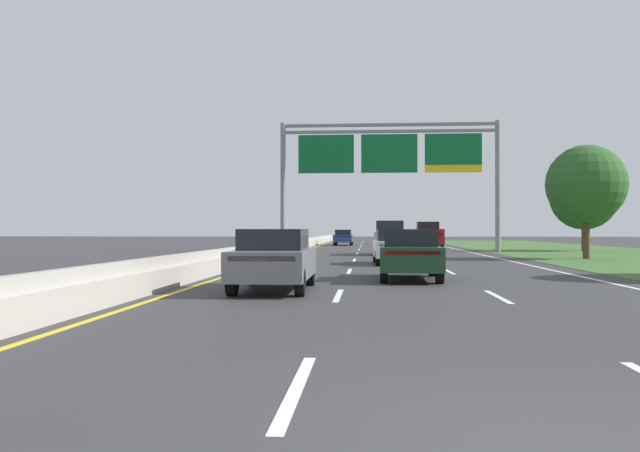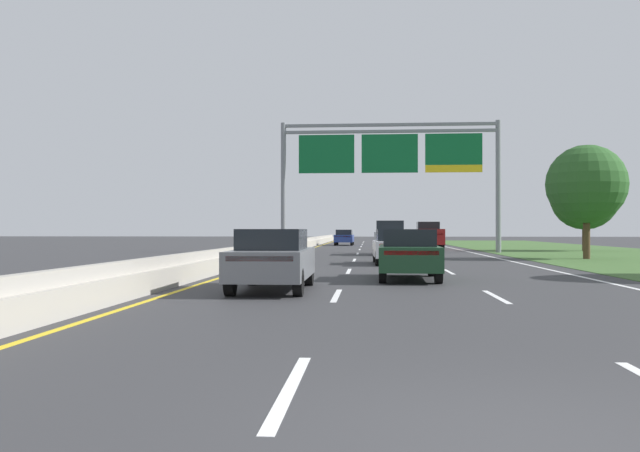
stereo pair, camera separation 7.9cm
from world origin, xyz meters
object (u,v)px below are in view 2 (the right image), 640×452
(overhead_sign_gantry, at_px, (390,159))
(car_grey_left_lane_sedan, at_px, (273,258))
(roadside_tree_far, at_px, (585,196))
(roadside_tree_mid, at_px, (586,184))
(pickup_truck_red, at_px, (429,236))
(car_darkgreen_centre_lane_sedan, at_px, (409,253))
(car_white_centre_lane_sedan, at_px, (394,246))
(car_silver_centre_lane_suv, at_px, (390,237))
(car_blue_left_lane_sedan, at_px, (344,237))

(overhead_sign_gantry, relative_size, car_grey_left_lane_sedan, 3.41)
(roadside_tree_far, bearing_deg, roadside_tree_mid, -107.47)
(overhead_sign_gantry, distance_m, roadside_tree_far, 15.03)
(car_grey_left_lane_sedan, height_order, roadside_tree_far, roadside_tree_far)
(pickup_truck_red, height_order, car_darkgreen_centre_lane_sedan, pickup_truck_red)
(pickup_truck_red, xyz_separation_m, roadside_tree_far, (10.96, -3.48, 2.91))
(car_grey_left_lane_sedan, xyz_separation_m, roadside_tree_far, (18.14, 32.22, 3.17))
(roadside_tree_mid, bearing_deg, car_grey_left_lane_sedan, -126.56)
(roadside_tree_mid, relative_size, roadside_tree_far, 0.94)
(pickup_truck_red, bearing_deg, roadside_tree_far, -107.28)
(car_grey_left_lane_sedan, bearing_deg, car_white_centre_lane_sedan, -15.77)
(car_grey_left_lane_sedan, xyz_separation_m, car_darkgreen_centre_lane_sedan, (3.69, 3.93, 0.00))
(car_grey_left_lane_sedan, relative_size, car_silver_centre_lane_suv, 0.93)
(car_grey_left_lane_sedan, relative_size, roadside_tree_mid, 0.73)
(pickup_truck_red, height_order, car_blue_left_lane_sedan, pickup_truck_red)
(roadside_tree_mid, xyz_separation_m, roadside_tree_far, (4.25, 13.49, 0.03))
(car_silver_centre_lane_suv, bearing_deg, roadside_tree_mid, -117.41)
(pickup_truck_red, xyz_separation_m, car_blue_left_lane_sedan, (-7.25, 13.18, -0.26))
(pickup_truck_red, height_order, roadside_tree_mid, roadside_tree_mid)
(car_blue_left_lane_sedan, bearing_deg, car_darkgreen_centre_lane_sedan, -174.36)
(pickup_truck_red, relative_size, car_silver_centre_lane_suv, 1.14)
(pickup_truck_red, distance_m, car_grey_left_lane_sedan, 36.42)
(pickup_truck_red, relative_size, car_blue_left_lane_sedan, 1.22)
(car_white_centre_lane_sedan, distance_m, car_darkgreen_centre_lane_sedan, 9.21)
(car_darkgreen_centre_lane_sedan, bearing_deg, car_blue_left_lane_sedan, 6.32)
(overhead_sign_gantry, bearing_deg, car_blue_left_lane_sedan, 100.77)
(car_darkgreen_centre_lane_sedan, bearing_deg, car_silver_centre_lane_suv, 1.43)
(roadside_tree_far, bearing_deg, car_silver_centre_lane_suv, -150.93)
(car_grey_left_lane_sedan, distance_m, roadside_tree_mid, 23.53)
(pickup_truck_red, distance_m, car_darkgreen_centre_lane_sedan, 31.97)
(car_grey_left_lane_sedan, height_order, roadside_tree_mid, roadside_tree_mid)
(roadside_tree_mid, bearing_deg, overhead_sign_gantry, 136.51)
(overhead_sign_gantry, height_order, roadside_tree_mid, overhead_sign_gantry)
(roadside_tree_far, bearing_deg, car_grey_left_lane_sedan, -119.37)
(overhead_sign_gantry, bearing_deg, car_silver_centre_lane_suv, -91.68)
(car_blue_left_lane_sedan, xyz_separation_m, roadside_tree_far, (18.22, -16.66, 3.17))
(car_white_centre_lane_sedan, height_order, roadside_tree_far, roadside_tree_far)
(pickup_truck_red, relative_size, car_grey_left_lane_sedan, 1.23)
(overhead_sign_gantry, relative_size, pickup_truck_red, 2.78)
(car_darkgreen_centre_lane_sedan, bearing_deg, car_grey_left_lane_sedan, 138.31)
(car_silver_centre_lane_suv, relative_size, roadside_tree_far, 0.74)
(overhead_sign_gantry, distance_m, car_white_centre_lane_sedan, 16.12)
(car_grey_left_lane_sedan, xyz_separation_m, car_white_centre_lane_sedan, (3.58, 13.14, 0.00))
(car_grey_left_lane_sedan, distance_m, car_darkgreen_centre_lane_sedan, 5.39)
(pickup_truck_red, distance_m, car_white_centre_lane_sedan, 22.85)
(car_grey_left_lane_sedan, xyz_separation_m, car_blue_left_lane_sedan, (-0.08, 48.88, 0.00))
(overhead_sign_gantry, relative_size, car_white_centre_lane_sedan, 3.39)
(roadside_tree_far, bearing_deg, car_white_centre_lane_sedan, -127.33)
(overhead_sign_gantry, xyz_separation_m, roadside_tree_far, (14.29, 3.96, -2.41))
(car_silver_centre_lane_suv, height_order, car_blue_left_lane_sedan, car_silver_centre_lane_suv)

